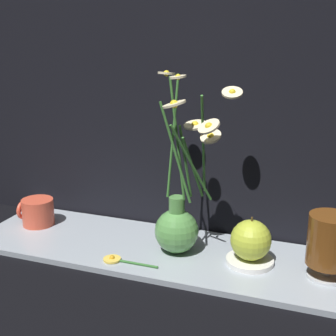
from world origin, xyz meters
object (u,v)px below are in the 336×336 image
Objects in this scene: yellow_mug at (37,212)px; orange_fruit at (251,240)px; vase_with_flowers at (178,220)px; tea_glass at (329,242)px.

yellow_mug is 0.52m from orange_fruit.
tea_glass is at bearing -1.19° from vase_with_flowers.
tea_glass reaches higher than orange_fruit.
tea_glass is at bearing -2.74° from yellow_mug.
tea_glass reaches higher than yellow_mug.
vase_with_flowers reaches higher than yellow_mug.
tea_glass is at bearing -3.57° from orange_fruit.
vase_with_flowers is 0.37m from yellow_mug.
yellow_mug is 0.96× the size of orange_fruit.
yellow_mug is at bearing 176.01° from vase_with_flowers.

